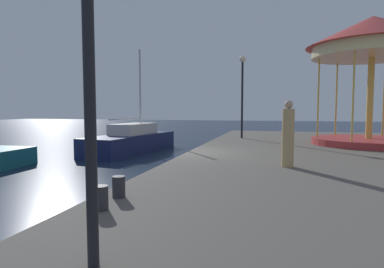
{
  "coord_description": "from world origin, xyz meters",
  "views": [
    {
      "loc": [
        3.29,
        -12.18,
        2.44
      ],
      "look_at": [
        -0.97,
        4.39,
        1.15
      ],
      "focal_mm": 30.52,
      "sensor_mm": 36.0,
      "label": 1
    }
  ],
  "objects_px": {
    "carousel": "(372,48)",
    "lamp_post_mid_promenade": "(242,83)",
    "sailboat_navy": "(132,141)",
    "person_mid_promenade": "(288,136)",
    "bollard_south": "(101,198)",
    "bollard_center": "(119,187)"
  },
  "relations": [
    {
      "from": "carousel",
      "to": "lamp_post_mid_promenade",
      "type": "distance_m",
      "value": 6.56
    },
    {
      "from": "lamp_post_mid_promenade",
      "to": "bollard_center",
      "type": "bearing_deg",
      "value": -94.0
    },
    {
      "from": "sailboat_navy",
      "to": "carousel",
      "type": "relative_size",
      "value": 1.22
    },
    {
      "from": "bollard_south",
      "to": "person_mid_promenade",
      "type": "height_order",
      "value": "person_mid_promenade"
    },
    {
      "from": "lamp_post_mid_promenade",
      "to": "person_mid_promenade",
      "type": "distance_m",
      "value": 9.68
    },
    {
      "from": "sailboat_navy",
      "to": "bollard_center",
      "type": "bearing_deg",
      "value": -66.14
    },
    {
      "from": "bollard_south",
      "to": "bollard_center",
      "type": "distance_m",
      "value": 0.77
    },
    {
      "from": "bollard_south",
      "to": "bollard_center",
      "type": "bearing_deg",
      "value": 95.41
    },
    {
      "from": "bollard_south",
      "to": "bollard_center",
      "type": "xyz_separation_m",
      "value": [
        -0.07,
        0.77,
        0.0
      ]
    },
    {
      "from": "bollard_south",
      "to": "person_mid_promenade",
      "type": "relative_size",
      "value": 0.21
    },
    {
      "from": "carousel",
      "to": "lamp_post_mid_promenade",
      "type": "height_order",
      "value": "carousel"
    },
    {
      "from": "carousel",
      "to": "bollard_south",
      "type": "xyz_separation_m",
      "value": [
        -6.92,
        -11.93,
        -4.2
      ]
    },
    {
      "from": "sailboat_navy",
      "to": "bollard_south",
      "type": "relative_size",
      "value": 17.9
    },
    {
      "from": "lamp_post_mid_promenade",
      "to": "bollard_south",
      "type": "height_order",
      "value": "lamp_post_mid_promenade"
    },
    {
      "from": "carousel",
      "to": "lamp_post_mid_promenade",
      "type": "xyz_separation_m",
      "value": [
        -6.06,
        2.17,
        -1.26
      ]
    },
    {
      "from": "carousel",
      "to": "bollard_center",
      "type": "relative_size",
      "value": 14.62
    },
    {
      "from": "sailboat_navy",
      "to": "person_mid_promenade",
      "type": "height_order",
      "value": "sailboat_navy"
    },
    {
      "from": "bollard_south",
      "to": "bollard_center",
      "type": "height_order",
      "value": "same"
    },
    {
      "from": "lamp_post_mid_promenade",
      "to": "bollard_south",
      "type": "relative_size",
      "value": 11.64
    },
    {
      "from": "carousel",
      "to": "bollard_south",
      "type": "bearing_deg",
      "value": -120.11
    },
    {
      "from": "carousel",
      "to": "bollard_south",
      "type": "height_order",
      "value": "carousel"
    },
    {
      "from": "lamp_post_mid_promenade",
      "to": "bollard_center",
      "type": "distance_m",
      "value": 13.69
    }
  ]
}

